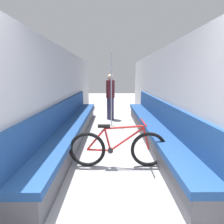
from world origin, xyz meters
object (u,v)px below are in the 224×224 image
bench_seat_row_right (153,127)px  bicycle (118,148)px  grab_pole_near (111,92)px  passenger_standing (110,96)px  bench_seat_row_left (73,127)px

bench_seat_row_right → bicycle: bearing=-123.9°
grab_pole_near → passenger_standing: size_ratio=1.36×
bench_seat_row_left → bicycle: (1.06, -1.36, 0.02)m
bicycle → passenger_standing: bearing=94.5°
bench_seat_row_left → bicycle: bearing=-52.1°
grab_pole_near → passenger_standing: 0.90m
bench_seat_row_right → grab_pole_near: (-1.02, 1.16, 0.76)m
bench_seat_row_left → bench_seat_row_right: 1.98m
grab_pole_near → passenger_standing: (-0.03, 0.87, -0.24)m
grab_pole_near → passenger_standing: bearing=92.1°
bench_seat_row_left → grab_pole_near: (0.96, 1.16, 0.76)m
bench_seat_row_right → passenger_standing: bearing=117.4°
bench_seat_row_left → bicycle: bench_seat_row_left is taller
bench_seat_row_left → bicycle: 1.73m
bench_seat_row_right → passenger_standing: passenger_standing is taller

